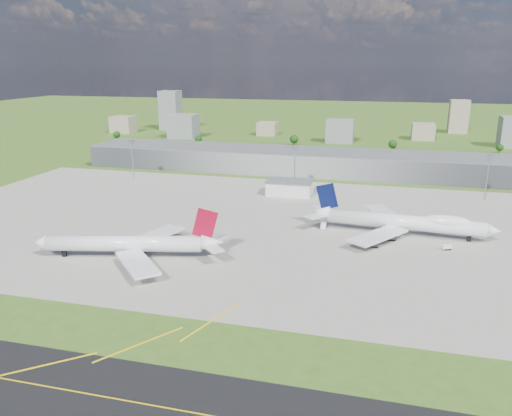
% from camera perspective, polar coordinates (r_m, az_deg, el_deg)
% --- Properties ---
extents(ground, '(1400.00, 1400.00, 0.00)m').
position_cam_1_polar(ground, '(347.23, 3.78, 3.71)').
color(ground, '#38571B').
rests_on(ground, ground).
extents(apron, '(360.00, 190.00, 0.08)m').
position_cam_1_polar(apron, '(241.33, 1.23, -1.96)').
color(apron, gray).
rests_on(apron, ground).
extents(terminal, '(300.00, 42.00, 15.00)m').
position_cam_1_polar(terminal, '(360.14, 4.26, 5.38)').
color(terminal, gray).
rests_on(terminal, ground).
extents(ops_building, '(26.00, 16.00, 8.00)m').
position_cam_1_polar(ops_building, '(296.69, 3.89, 2.31)').
color(ops_building, silver).
rests_on(ops_building, ground).
extents(mast_west, '(3.50, 2.00, 25.90)m').
position_cam_1_polar(mast_west, '(344.25, -13.98, 6.16)').
color(mast_west, gray).
rests_on(mast_west, ground).
extents(mast_center, '(3.50, 2.00, 25.90)m').
position_cam_1_polar(mast_center, '(308.15, 4.46, 5.44)').
color(mast_center, gray).
rests_on(mast_center, ground).
extents(mast_east, '(3.50, 2.00, 25.90)m').
position_cam_1_polar(mast_east, '(309.21, 25.00, 3.98)').
color(mast_east, gray).
rests_on(mast_east, ground).
extents(airliner_red_twin, '(75.99, 58.31, 21.05)m').
position_cam_1_polar(airliner_red_twin, '(206.53, -14.05, -4.05)').
color(airliner_red_twin, white).
rests_on(airliner_red_twin, ground).
extents(airliner_blue_quad, '(83.04, 64.91, 21.67)m').
position_cam_1_polar(airliner_blue_quad, '(235.95, 16.62, -1.57)').
color(airliner_blue_quad, white).
rests_on(airliner_blue_quad, ground).
extents(tug_yellow, '(4.06, 3.32, 1.77)m').
position_cam_1_polar(tug_yellow, '(223.82, -12.84, -3.63)').
color(tug_yellow, orange).
rests_on(tug_yellow, ground).
extents(van_white_near, '(2.76, 5.51, 2.71)m').
position_cam_1_polar(van_white_near, '(237.64, 7.70, -2.06)').
color(van_white_near, white).
rests_on(van_white_near, ground).
extents(van_white_far, '(4.48, 3.26, 2.16)m').
position_cam_1_polar(van_white_far, '(224.48, 20.97, -4.23)').
color(van_white_far, silver).
rests_on(van_white_far, ground).
extents(bldg_far_w, '(24.00, 20.00, 18.00)m').
position_cam_1_polar(bldg_far_w, '(580.63, -14.95, 9.21)').
color(bldg_far_w, gray).
rests_on(bldg_far_w, ground).
extents(bldg_w, '(28.00, 22.00, 24.00)m').
position_cam_1_polar(bldg_w, '(527.53, -8.32, 9.25)').
color(bldg_w, slate).
rests_on(bldg_w, ground).
extents(bldg_cw, '(20.00, 18.00, 14.00)m').
position_cam_1_polar(bldg_cw, '(541.55, 1.29, 9.06)').
color(bldg_cw, gray).
rests_on(bldg_cw, ground).
extents(bldg_c, '(26.00, 20.00, 22.00)m').
position_cam_1_polar(bldg_c, '(499.12, 9.58, 8.68)').
color(bldg_c, slate).
rests_on(bldg_c, ground).
extents(bldg_ce, '(22.00, 24.00, 16.00)m').
position_cam_1_polar(bldg_ce, '(538.74, 18.54, 8.30)').
color(bldg_ce, gray).
rests_on(bldg_ce, ground).
extents(bldg_tall_w, '(22.00, 20.00, 44.00)m').
position_cam_1_polar(bldg_tall_w, '(597.03, -9.74, 10.96)').
color(bldg_tall_w, slate).
rests_on(bldg_tall_w, ground).
extents(bldg_tall_e, '(20.00, 18.00, 36.00)m').
position_cam_1_polar(bldg_tall_e, '(600.99, 22.13, 9.66)').
color(bldg_tall_e, gray).
rests_on(bldg_tall_e, ground).
extents(tree_far_w, '(7.20, 7.20, 8.80)m').
position_cam_1_polar(tree_far_w, '(528.17, -15.64, 8.08)').
color(tree_far_w, '#382314').
rests_on(tree_far_w, ground).
extents(tree_w, '(6.75, 6.75, 8.25)m').
position_cam_1_polar(tree_w, '(485.22, -6.57, 7.85)').
color(tree_w, '#382314').
rests_on(tree_w, ground).
extents(tree_c, '(8.10, 8.10, 9.90)m').
position_cam_1_polar(tree_c, '(475.50, 4.37, 7.85)').
color(tree_c, '#382314').
rests_on(tree_c, ground).
extents(tree_e, '(7.65, 7.65, 9.35)m').
position_cam_1_polar(tree_e, '(463.54, 15.35, 7.06)').
color(tree_e, '#382314').
rests_on(tree_e, ground).
extents(tree_far_e, '(6.30, 6.30, 7.70)m').
position_cam_1_polar(tree_far_e, '(483.53, 26.10, 6.23)').
color(tree_far_e, '#382314').
rests_on(tree_far_e, ground).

